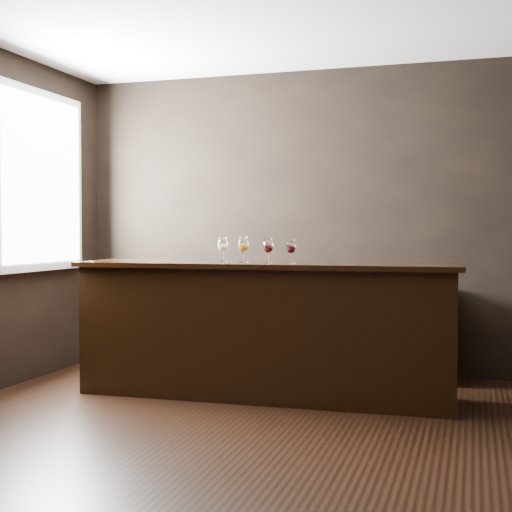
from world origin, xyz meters
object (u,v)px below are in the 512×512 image
(glass_white, at_px, (223,245))
(back_bar_shelf, at_px, (328,331))
(glass_amber, at_px, (243,245))
(glass_red_a, at_px, (268,246))
(bar_counter, at_px, (265,332))
(glass_red_b, at_px, (291,247))

(glass_white, bearing_deg, back_bar_shelf, 54.82)
(glass_amber, bearing_deg, glass_white, 174.44)
(glass_white, height_order, glass_red_a, glass_white)
(bar_counter, xyz_separation_m, back_bar_shelf, (0.30, 0.97, -0.11))
(glass_white, xyz_separation_m, glass_amber, (0.18, -0.02, 0.00))
(glass_red_a, bearing_deg, glass_amber, 174.60)
(glass_amber, bearing_deg, glass_red_a, -5.40)
(glass_white, distance_m, glass_amber, 0.18)
(bar_counter, bearing_deg, glass_white, 175.06)
(glass_amber, height_order, glass_red_b, glass_amber)
(bar_counter, relative_size, glass_amber, 14.54)
(glass_white, distance_m, glass_red_b, 0.57)
(glass_white, height_order, glass_amber, glass_amber)
(bar_counter, bearing_deg, glass_red_a, -29.15)
(back_bar_shelf, height_order, glass_red_a, glass_red_a)
(glass_red_a, bearing_deg, glass_red_b, 0.35)
(glass_amber, bearing_deg, back_bar_shelf, 63.06)
(bar_counter, distance_m, glass_amber, 0.71)
(glass_amber, bearing_deg, glass_red_b, -2.73)
(glass_amber, distance_m, glass_red_a, 0.21)
(back_bar_shelf, height_order, glass_white, glass_white)
(glass_red_b, bearing_deg, glass_white, 176.39)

